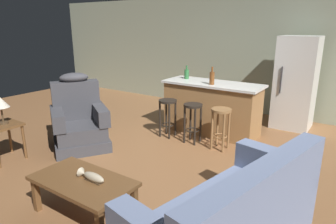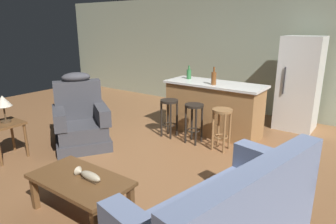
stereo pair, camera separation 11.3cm
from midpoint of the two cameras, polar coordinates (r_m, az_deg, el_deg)
ground_plane at (r=4.65m, az=1.31°, el=-8.60°), size 12.00×12.00×0.00m
back_wall at (r=7.05m, az=16.22°, el=10.35°), size 12.00×0.05×2.60m
coffee_table at (r=3.34m, az=-15.45°, el=-12.89°), size 1.10×0.60×0.42m
fish_figurine at (r=3.24m, az=-13.95°, el=-11.66°), size 0.34×0.10×0.10m
couch at (r=2.79m, az=12.22°, el=-19.49°), size 1.21×2.03×0.94m
recliner_near_lamp at (r=5.15m, az=-15.68°, el=-1.65°), size 1.16×1.16×1.20m
end_table at (r=5.06m, az=-28.18°, el=-2.90°), size 0.48×0.48×0.56m
table_lamp at (r=4.95m, az=-28.37°, el=1.63°), size 0.24×0.24×0.41m
kitchen_island at (r=5.58m, az=9.24°, el=0.74°), size 1.80×0.70×0.95m
bar_stool_left at (r=5.33m, az=0.84°, el=0.15°), size 0.32×0.32×0.68m
bar_stool_middle at (r=5.07m, az=5.61°, el=-0.81°), size 0.32×0.32×0.68m
bar_stool_right at (r=4.84m, az=10.86°, el=-1.85°), size 0.32×0.32×0.68m
refrigerator at (r=6.24m, az=24.21°, el=4.95°), size 0.70×0.69×1.76m
bottle_tall_green at (r=5.80m, az=4.57°, el=7.25°), size 0.09×0.09×0.26m
bottle_short_amber at (r=5.27m, az=9.32°, el=6.40°), size 0.09×0.09×0.31m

